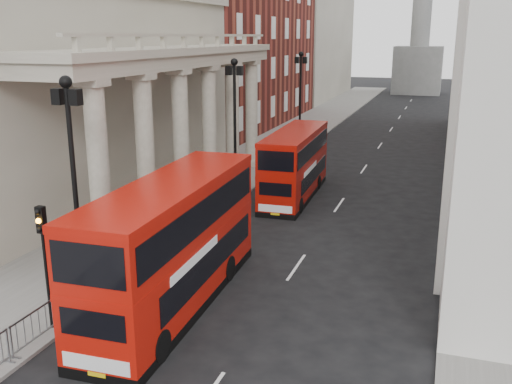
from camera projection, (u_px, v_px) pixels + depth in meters
ground at (24, 363)px, 17.51m from camera, size 260.00×260.00×0.00m
sidewalk_west at (252, 160)px, 45.82m from camera, size 6.00×140.00×0.12m
sidewalk_east at (469, 176)px, 40.73m from camera, size 3.00×140.00×0.12m
kerb at (287, 163)px, 44.91m from camera, size 0.20×140.00×0.14m
portico_building at (75, 97)px, 35.61m from camera, size 9.00×28.00×12.00m
brick_building at (240, 24)px, 61.69m from camera, size 9.00×32.00×22.00m
west_building_far at (309, 34)px, 91.18m from camera, size 9.00×30.00×20.00m
lamp_post_south at (74, 177)px, 20.05m from camera, size 1.05×0.44×8.32m
lamp_post_mid at (235, 118)px, 34.66m from camera, size 1.05×0.44×8.32m
lamp_post_north at (300, 93)px, 49.28m from camera, size 1.05×0.44×8.32m
traffic_light at (43, 245)px, 18.65m from camera, size 0.28×0.33×4.30m
crowd_barriers at (59, 310)px, 19.47m from camera, size 0.50×18.75×1.10m
bus_near at (173, 241)px, 20.81m from camera, size 3.03×11.02×4.72m
bus_far at (295, 163)px, 35.12m from camera, size 2.65×9.66×4.14m
pedestrian_a at (118, 208)px, 29.93m from camera, size 0.64×0.43×1.72m
pedestrian_b at (161, 182)px, 35.50m from camera, size 0.98×0.90×1.64m
pedestrian_c at (187, 175)px, 36.70m from camera, size 1.00×0.71×1.92m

